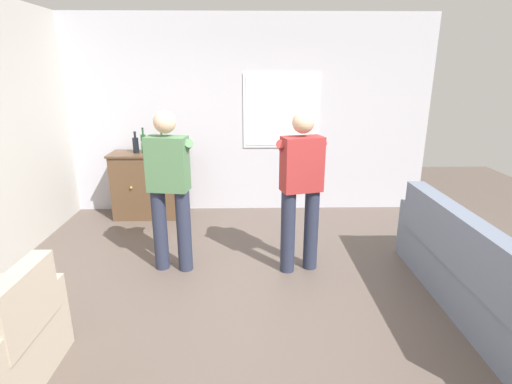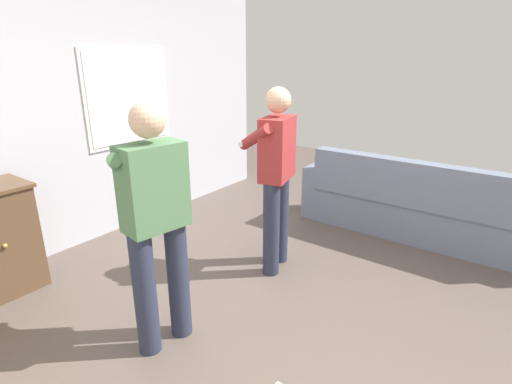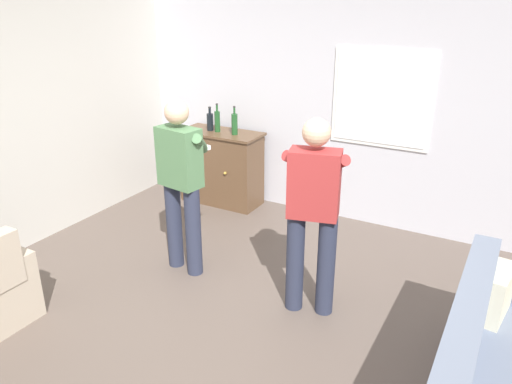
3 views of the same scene
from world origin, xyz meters
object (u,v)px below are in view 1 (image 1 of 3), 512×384
at_px(couch, 481,281).
at_px(bottle_liquor_amber, 162,143).
at_px(sideboard_cabinet, 150,185).
at_px(bottle_wine_green, 144,143).
at_px(bottle_spirits_clear, 136,145).
at_px(person_standing_left, 169,185).
at_px(person_standing_right, 301,185).

xyz_separation_m(couch, bottle_liquor_amber, (-3.15, 2.53, 0.73)).
distance_m(sideboard_cabinet, bottle_wine_green, 0.60).
bearing_deg(bottle_liquor_amber, bottle_wine_green, 177.75).
xyz_separation_m(bottle_liquor_amber, bottle_spirits_clear, (-0.37, 0.02, -0.02)).
xyz_separation_m(bottle_spirits_clear, person_standing_left, (0.75, -1.60, -0.12)).
xyz_separation_m(bottle_liquor_amber, person_standing_right, (1.72, -1.62, -0.13)).
bearing_deg(sideboard_cabinet, person_standing_right, -40.34).
distance_m(couch, bottle_spirits_clear, 4.40).
relative_size(sideboard_cabinet, bottle_spirits_clear, 3.49).
bearing_deg(bottle_spirits_clear, bottle_liquor_amber, -2.75).
xyz_separation_m(bottle_wine_green, person_standing_left, (0.64, -1.59, -0.14)).
bearing_deg(person_standing_right, person_standing_left, 178.30).
bearing_deg(bottle_spirits_clear, person_standing_left, -64.77).
xyz_separation_m(couch, bottle_wine_green, (-3.40, 2.54, 0.73)).
height_order(sideboard_cabinet, bottle_spirits_clear, bottle_spirits_clear).
distance_m(bottle_spirits_clear, person_standing_right, 2.65).
height_order(couch, bottle_wine_green, bottle_wine_green).
distance_m(bottle_liquor_amber, person_standing_right, 2.36).
height_order(couch, person_standing_right, person_standing_right).
bearing_deg(sideboard_cabinet, bottle_spirits_clear, -177.11).
bearing_deg(sideboard_cabinet, bottle_liquor_amber, -6.57).
height_order(couch, sideboard_cabinet, sideboard_cabinet).
bearing_deg(person_standing_left, bottle_wine_green, 111.92).
distance_m(couch, person_standing_right, 1.80).
relative_size(couch, bottle_wine_green, 7.51).
height_order(sideboard_cabinet, person_standing_right, person_standing_right).
xyz_separation_m(sideboard_cabinet, bottle_liquor_amber, (0.22, -0.03, 0.60)).
bearing_deg(person_standing_right, bottle_wine_green, 140.44).
bearing_deg(bottle_wine_green, bottle_spirits_clear, 176.13).
relative_size(sideboard_cabinet, bottle_liquor_amber, 3.00).
height_order(sideboard_cabinet, bottle_wine_green, bottle_wine_green).
relative_size(couch, person_standing_right, 1.57).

